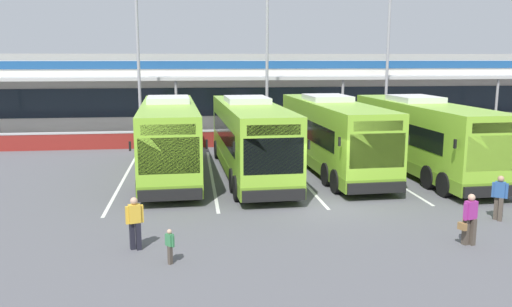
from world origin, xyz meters
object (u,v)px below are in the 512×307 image
at_px(pedestrian_child, 170,245).
at_px(lamp_post_centre, 267,49).
at_px(pedestrian_with_handbag, 470,218).
at_px(coach_bus_leftmost, 169,139).
at_px(coach_bus_left_centre, 250,139).
at_px(lamp_post_east, 388,49).
at_px(pedestrian_near_bin, 135,221).
at_px(coach_bus_centre, 332,136).
at_px(coach_bus_right_centre, 422,137).
at_px(pedestrian_approaching_bus, 499,196).
at_px(lamp_post_west, 138,49).

bearing_deg(pedestrian_child, lamp_post_centre, 74.86).
bearing_deg(pedestrian_with_handbag, coach_bus_leftmost, 130.35).
bearing_deg(coach_bus_left_centre, lamp_post_east, 45.72).
bearing_deg(pedestrian_near_bin, lamp_post_east, 53.47).
distance_m(pedestrian_with_handbag, pedestrian_child, 9.10).
height_order(coach_bus_centre, coach_bus_right_centre, same).
bearing_deg(coach_bus_centre, pedestrian_with_handbag, -83.35).
xyz_separation_m(pedestrian_with_handbag, pedestrian_approaching_bus, (2.35, 2.25, 0.02)).
bearing_deg(lamp_post_centre, coach_bus_right_centre, -60.14).
bearing_deg(pedestrian_approaching_bus, coach_bus_right_centre, 85.40).
bearing_deg(pedestrian_child, pedestrian_near_bin, 130.66).
xyz_separation_m(pedestrian_with_handbag, lamp_post_east, (5.55, 22.07, 5.43)).
xyz_separation_m(coach_bus_right_centre, pedestrian_child, (-12.08, -10.60, -1.24)).
relative_size(coach_bus_leftmost, coach_bus_centre, 1.00).
distance_m(coach_bus_leftmost, lamp_post_east, 19.11).
xyz_separation_m(coach_bus_left_centre, pedestrian_approaching_bus, (7.96, -8.38, -0.91)).
height_order(coach_bus_left_centre, coach_bus_right_centre, same).
bearing_deg(lamp_post_west, coach_bus_right_centre, -36.69).
height_order(coach_bus_left_centre, lamp_post_centre, lamp_post_centre).
bearing_deg(coach_bus_right_centre, coach_bus_leftmost, 175.44).
xyz_separation_m(coach_bus_leftmost, lamp_post_centre, (6.25, 9.91, 4.50)).
bearing_deg(coach_bus_right_centre, pedestrian_with_handbag, -106.35).
height_order(coach_bus_left_centre, lamp_post_east, lamp_post_east).
xyz_separation_m(coach_bus_right_centre, lamp_post_centre, (-6.26, 10.91, 4.50)).
bearing_deg(lamp_post_centre, coach_bus_left_centre, -102.57).
bearing_deg(coach_bus_leftmost, lamp_post_east, 35.80).
distance_m(pedestrian_child, pedestrian_approaching_bus, 11.75).
bearing_deg(coach_bus_right_centre, lamp_post_west, 143.31).
distance_m(coach_bus_centre, lamp_post_east, 13.54).
height_order(pedestrian_with_handbag, lamp_post_west, lamp_post_west).
bearing_deg(coach_bus_right_centre, pedestrian_near_bin, -144.60).
height_order(pedestrian_child, lamp_post_east, lamp_post_east).
bearing_deg(lamp_post_centre, coach_bus_centre, -78.76).
relative_size(coach_bus_right_centre, pedestrian_child, 12.18).
xyz_separation_m(pedestrian_near_bin, pedestrian_approaching_bus, (12.52, 1.39, 0.00)).
distance_m(pedestrian_approaching_bus, lamp_post_west, 24.29).
bearing_deg(coach_bus_centre, lamp_post_west, 136.56).
bearing_deg(pedestrian_near_bin, pedestrian_approaching_bus, 6.36).
bearing_deg(pedestrian_approaching_bus, coach_bus_leftmost, 142.98).
distance_m(coach_bus_right_centre, pedestrian_child, 16.12).
distance_m(coach_bus_leftmost, pedestrian_near_bin, 10.41).
bearing_deg(lamp_post_centre, pedestrian_near_bin, -108.80).
xyz_separation_m(pedestrian_with_handbag, pedestrian_near_bin, (-10.17, 0.86, 0.02)).
height_order(coach_bus_centre, lamp_post_east, lamp_post_east).
bearing_deg(coach_bus_right_centre, pedestrian_child, -138.73).
bearing_deg(coach_bus_left_centre, coach_bus_right_centre, -2.84).
height_order(pedestrian_with_handbag, pedestrian_near_bin, same).
height_order(coach_bus_left_centre, pedestrian_with_handbag, coach_bus_left_centre).
height_order(lamp_post_west, lamp_post_east, same).
xyz_separation_m(coach_bus_leftmost, lamp_post_east, (15.07, 10.87, 4.50)).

